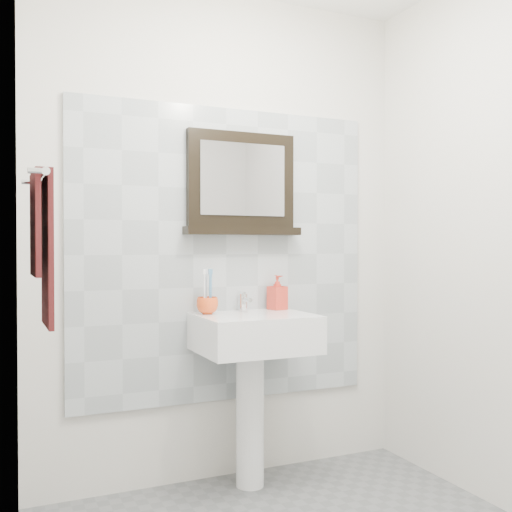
{
  "coord_description": "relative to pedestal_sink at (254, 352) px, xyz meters",
  "views": [
    {
      "loc": [
        -1.12,
        -1.79,
        1.19
      ],
      "look_at": [
        -0.07,
        0.55,
        1.15
      ],
      "focal_mm": 42.0,
      "sensor_mm": 36.0,
      "label": 1
    }
  ],
  "objects": [
    {
      "name": "splashback",
      "position": [
        -0.06,
        0.21,
        0.47
      ],
      "size": [
        1.6,
        0.02,
        1.5
      ],
      "primitive_type": "cube",
      "color": "#A4ADB2",
      "rests_on": "back_wall"
    },
    {
      "name": "toothbrushes",
      "position": [
        -0.2,
        0.1,
        0.31
      ],
      "size": [
        0.05,
        0.04,
        0.21
      ],
      "color": "white",
      "rests_on": "toothbrush_cup"
    },
    {
      "name": "toothbrush_cup",
      "position": [
        -0.2,
        0.1,
        0.23
      ],
      "size": [
        0.12,
        0.12,
        0.08
      ],
      "primitive_type": "imported",
      "rotation": [
        0.0,
        0.0,
        0.18
      ],
      "color": "#EC4F1B",
      "rests_on": "pedestal_sink"
    },
    {
      "name": "left_wall",
      "position": [
        -1.06,
        -0.87,
        0.57
      ],
      "size": [
        0.01,
        2.2,
        2.5
      ],
      "primitive_type": "cube",
      "color": "silver",
      "rests_on": "ground"
    },
    {
      "name": "back_wall",
      "position": [
        -0.06,
        0.23,
        0.57
      ],
      "size": [
        2.0,
        0.01,
        2.5
      ],
      "primitive_type": "cube",
      "color": "silver",
      "rests_on": "ground"
    },
    {
      "name": "towel_bar",
      "position": [
        -1.01,
        -0.41,
        0.76
      ],
      "size": [
        0.07,
        0.4,
        0.03
      ],
      "color": "silver",
      "rests_on": "left_wall"
    },
    {
      "name": "soap_dispenser",
      "position": [
        0.2,
        0.14,
        0.27
      ],
      "size": [
        0.1,
        0.1,
        0.18
      ],
      "primitive_type": "imported",
      "rotation": [
        0.0,
        0.0,
        0.22
      ],
      "color": "red",
      "rests_on": "pedestal_sink"
    },
    {
      "name": "hand_towel",
      "position": [
        -1.0,
        -0.41,
        0.55
      ],
      "size": [
        0.06,
        0.3,
        0.55
      ],
      "color": "#350E0F",
      "rests_on": "towel_bar"
    },
    {
      "name": "framed_mirror",
      "position": [
        0.01,
        0.19,
        0.82
      ],
      "size": [
        0.62,
        0.11,
        0.53
      ],
      "color": "black",
      "rests_on": "back_wall"
    },
    {
      "name": "pedestal_sink",
      "position": [
        0.0,
        0.0,
        0.0
      ],
      "size": [
        0.55,
        0.44,
        0.96
      ],
      "color": "white",
      "rests_on": "ground"
    }
  ]
}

